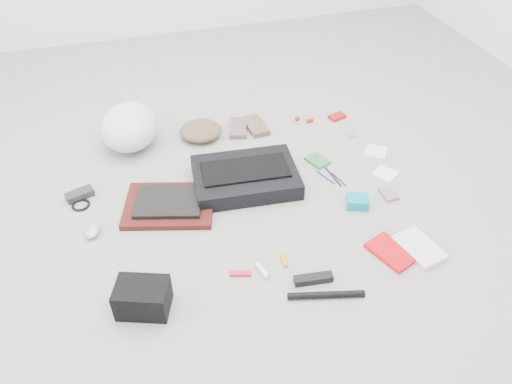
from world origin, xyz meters
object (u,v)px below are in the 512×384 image
object	(u,v)px
laptop	(169,201)
book_red	(391,252)
messenger_bag	(245,177)
camera_bag	(143,298)
accordion_wallet	(357,202)
bike_helmet	(129,127)

from	to	relation	value
laptop	book_red	xyz separation A→B (m)	(0.82, -0.54, -0.03)
messenger_bag	camera_bag	distance (m)	0.80
messenger_bag	book_red	world-z (taller)	messenger_bag
book_red	accordion_wallet	xyz separation A→B (m)	(-0.01, 0.31, 0.01)
laptop	messenger_bag	bearing A→B (deg)	25.39
messenger_bag	book_red	size ratio (longest dim) A/B	2.56
laptop	bike_helmet	xyz separation A→B (m)	(-0.11, 0.55, 0.07)
bike_helmet	camera_bag	distance (m)	1.08
laptop	camera_bag	size ratio (longest dim) A/B	1.55
camera_bag	book_red	world-z (taller)	camera_bag
accordion_wallet	book_red	bearing A→B (deg)	-69.54
camera_bag	book_red	xyz separation A→B (m)	(1.00, -0.02, -0.05)
bike_helmet	camera_bag	bearing A→B (deg)	-80.15
camera_bag	book_red	distance (m)	1.00
messenger_bag	bike_helmet	bearing A→B (deg)	139.59
laptop	bike_helmet	distance (m)	0.57
bike_helmet	accordion_wallet	size ratio (longest dim) A/B	3.71
bike_helmet	accordion_wallet	distance (m)	1.21
messenger_bag	book_red	distance (m)	0.75
laptop	bike_helmet	world-z (taller)	bike_helmet
bike_helmet	laptop	bearing A→B (deg)	-65.61
messenger_bag	camera_bag	xyz separation A→B (m)	(-0.55, -0.59, 0.02)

